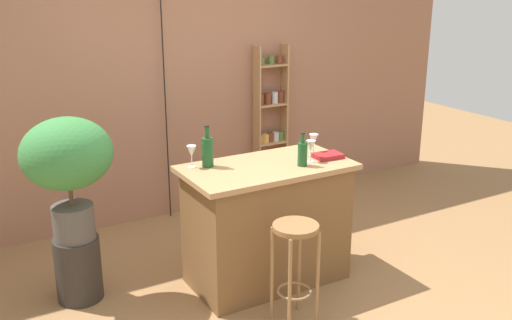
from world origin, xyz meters
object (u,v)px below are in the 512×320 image
spice_shelf (271,122)px  bottle_sauce_amber (208,151)px  potted_plant (68,161)px  wine_glass_left (191,152)px  wine_glass_center (311,147)px  cookbook (328,156)px  bar_stool (295,252)px  bottle_spirits_clear (302,153)px  wine_glass_right (314,140)px  plant_stool (78,268)px

spice_shelf → bottle_sauce_amber: (-1.34, -1.33, 0.23)m
potted_plant → wine_glass_left: (0.83, -0.21, -0.00)m
bottle_sauce_amber → wine_glass_center: (0.72, -0.27, -0.00)m
bottle_sauce_amber → cookbook: bearing=-16.7°
bar_stool → wine_glass_left: size_ratio=4.37×
wine_glass_center → bar_stool: bearing=-132.3°
bar_stool → potted_plant: potted_plant is taller
spice_shelf → cookbook: (-0.45, -1.59, 0.13)m
bottle_sauce_amber → wine_glass_center: size_ratio=1.89×
spice_shelf → cookbook: spice_shelf is taller
bottle_sauce_amber → wine_glass_left: (-0.11, 0.04, -0.00)m
wine_glass_left → cookbook: size_ratio=0.78×
bottle_spirits_clear → wine_glass_center: (0.11, 0.05, 0.02)m
bar_stool → potted_plant: size_ratio=0.81×
bottle_sauce_amber → wine_glass_right: bottle_sauce_amber is taller
bottle_spirits_clear → cookbook: size_ratio=1.20×
bar_stool → plant_stool: (-1.19, 1.03, -0.28)m
cookbook → wine_glass_right: bearing=113.3°
spice_shelf → wine_glass_left: bearing=-138.4°
spice_shelf → plant_stool: bearing=-154.7°
spice_shelf → wine_glass_right: size_ratio=9.77×
plant_stool → wine_glass_left: (0.83, -0.21, 0.81)m
wine_glass_right → wine_glass_left: bearing=169.3°
bottle_sauce_amber → wine_glass_center: 0.77m
bottle_sauce_amber → wine_glass_center: bearing=-20.9°
plant_stool → wine_glass_left: bearing=-14.2°
wine_glass_center → cookbook: (0.17, 0.01, -0.10)m
bottle_spirits_clear → wine_glass_center: 0.12m
spice_shelf → wine_glass_left: 1.95m
wine_glass_left → cookbook: wine_glass_left is taller
bar_stool → bottle_spirits_clear: size_ratio=2.85×
bottle_spirits_clear → wine_glass_center: bearing=25.1°
wine_glass_left → bar_stool: bearing=-66.1°
spice_shelf → wine_glass_right: 1.56m
potted_plant → wine_glass_right: 1.82m
potted_plant → cookbook: (1.82, -0.52, -0.10)m
plant_stool → cookbook: (1.82, -0.52, 0.71)m
wine_glass_right → potted_plant: bearing=167.6°
spice_shelf → wine_glass_left: (-1.45, -1.28, 0.23)m
wine_glass_left → wine_glass_right: same height
bar_stool → bottle_sauce_amber: bearing=108.1°
plant_stool → potted_plant: potted_plant is taller
potted_plant → bottle_spirits_clear: size_ratio=3.51×
plant_stool → bottle_sauce_amber: 1.27m
plant_stool → wine_glass_center: (1.65, -0.52, 0.81)m
spice_shelf → bottle_spirits_clear: (-0.73, -1.65, 0.21)m
bar_stool → cookbook: (0.63, 0.52, 0.43)m
bottle_spirits_clear → bottle_sauce_amber: bearing=152.0°
plant_stool → wine_glass_left: wine_glass_left is taller
wine_glass_left → wine_glass_center: size_ratio=1.00×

